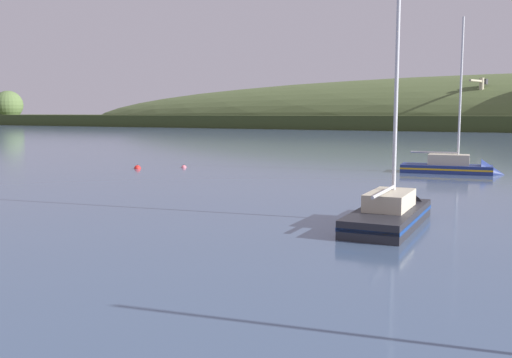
# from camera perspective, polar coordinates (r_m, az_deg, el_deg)

# --- Properties ---
(dockside_crane) EXTENTS (3.74, 11.22, 16.21)m
(dockside_crane) POSITION_cam_1_polar(r_m,az_deg,el_deg) (195.71, 21.37, 6.80)
(dockside_crane) COLOR #4C4C51
(dockside_crane) RESTS_ON ground
(sailboat_near_mooring) EXTENTS (8.81, 4.40, 14.44)m
(sailboat_near_mooring) POSITION_cam_1_polar(r_m,az_deg,el_deg) (52.36, 19.38, 0.78)
(sailboat_near_mooring) COLOR navy
(sailboat_near_mooring) RESTS_ON ground
(sailboat_midwater_white) EXTENTS (3.71, 8.91, 12.42)m
(sailboat_midwater_white) POSITION_cam_1_polar(r_m,az_deg,el_deg) (27.93, 13.42, -3.70)
(sailboat_midwater_white) COLOR #232328
(sailboat_midwater_white) RESTS_ON ground
(mooring_buoy_foreground) EXTENTS (0.49, 0.49, 0.57)m
(mooring_buoy_foreground) POSITION_cam_1_polar(r_m,az_deg,el_deg) (55.05, -7.18, 1.13)
(mooring_buoy_foreground) COLOR #E06675
(mooring_buoy_foreground) RESTS_ON ground
(mooring_buoy_far_upstream) EXTENTS (0.64, 0.64, 0.72)m
(mooring_buoy_far_upstream) POSITION_cam_1_polar(r_m,az_deg,el_deg) (54.82, -11.68, 1.02)
(mooring_buoy_far_upstream) COLOR red
(mooring_buoy_far_upstream) RESTS_ON ground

